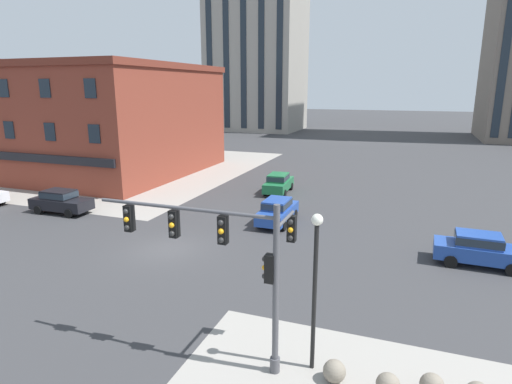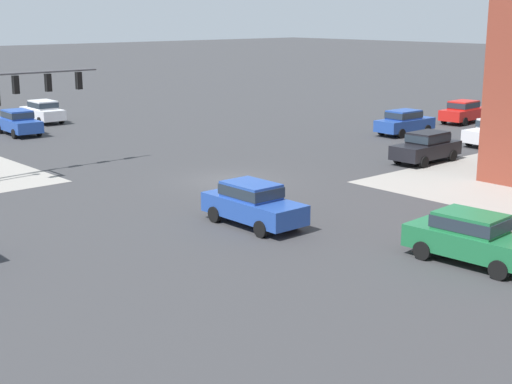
% 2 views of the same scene
% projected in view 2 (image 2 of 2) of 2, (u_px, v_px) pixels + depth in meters
% --- Properties ---
extents(ground_plane, '(320.00, 320.00, 0.00)m').
position_uv_depth(ground_plane, '(232.00, 181.00, 36.38)').
color(ground_plane, '#38383A').
extents(traffic_signal_main, '(6.37, 2.09, 5.56)m').
position_uv_depth(traffic_signal_main, '(14.00, 102.00, 36.37)').
color(traffic_signal_main, '#4C4C51').
rests_on(traffic_signal_main, ground).
extents(car_main_northbound_near, '(2.11, 4.50, 1.68)m').
position_uv_depth(car_main_northbound_near, '(18.00, 121.00, 49.89)').
color(car_main_northbound_near, '#23479E').
rests_on(car_main_northbound_near, ground).
extents(car_main_northbound_far, '(4.48, 2.06, 1.68)m').
position_uv_depth(car_main_northbound_far, '(495.00, 131.00, 45.90)').
color(car_main_northbound_far, silver).
rests_on(car_main_northbound_far, ground).
extents(car_main_southbound_near, '(4.44, 1.96, 1.68)m').
position_uv_depth(car_main_southbound_near, '(427.00, 146.00, 40.64)').
color(car_main_southbound_near, black).
rests_on(car_main_southbound_near, ground).
extents(car_main_southbound_far, '(2.10, 4.50, 1.68)m').
position_uv_depth(car_main_southbound_far, '(472.00, 236.00, 24.15)').
color(car_main_southbound_far, '#1E6B3D').
rests_on(car_main_southbound_far, ground).
extents(car_cross_eastbound, '(2.00, 4.46, 1.68)m').
position_uv_depth(car_cross_eastbound, '(43.00, 111.00, 55.46)').
color(car_cross_eastbound, silver).
rests_on(car_cross_eastbound, ground).
extents(car_cross_westbound, '(1.90, 4.40, 1.68)m').
position_uv_depth(car_cross_westbound, '(253.00, 202.00, 28.48)').
color(car_cross_westbound, '#23479E').
rests_on(car_cross_westbound, ground).
extents(car_parked_curb, '(4.45, 1.98, 1.68)m').
position_uv_depth(car_parked_curb, '(404.00, 121.00, 49.91)').
color(car_parked_curb, '#23479E').
rests_on(car_parked_curb, ground).
extents(car_cross_far, '(4.50, 2.10, 1.68)m').
position_uv_depth(car_cross_far, '(464.00, 111.00, 55.27)').
color(car_cross_far, red).
rests_on(car_cross_far, ground).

